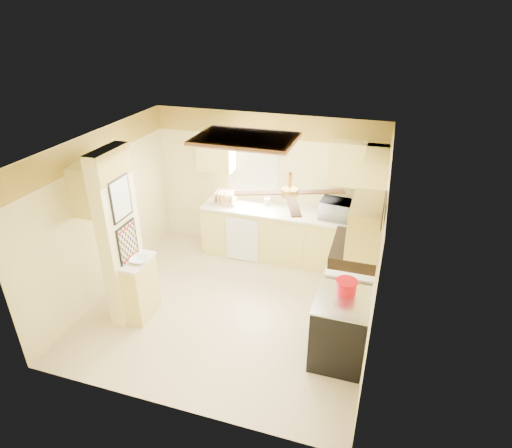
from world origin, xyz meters
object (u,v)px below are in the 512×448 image
(stove, at_px, (339,329))
(bowl, at_px, (139,260))
(kettle, at_px, (351,258))
(dutch_oven, at_px, (346,287))
(microwave, at_px, (338,210))

(stove, relative_size, bowl, 3.78)
(bowl, bearing_deg, stove, 0.56)
(stove, xyz_separation_m, kettle, (0.01, 0.74, 0.60))
(dutch_oven, bearing_deg, microwave, 100.73)
(bowl, distance_m, dutch_oven, 2.77)
(microwave, bearing_deg, kettle, 111.07)
(dutch_oven, height_order, kettle, kettle)
(microwave, xyz_separation_m, kettle, (0.37, -1.39, -0.04))
(microwave, bearing_deg, bowl, 48.12)
(stove, distance_m, bowl, 2.80)
(stove, bearing_deg, bowl, -179.44)
(bowl, bearing_deg, kettle, 15.44)
(bowl, height_order, kettle, kettle)
(stove, height_order, microwave, microwave)
(microwave, height_order, bowl, microwave)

